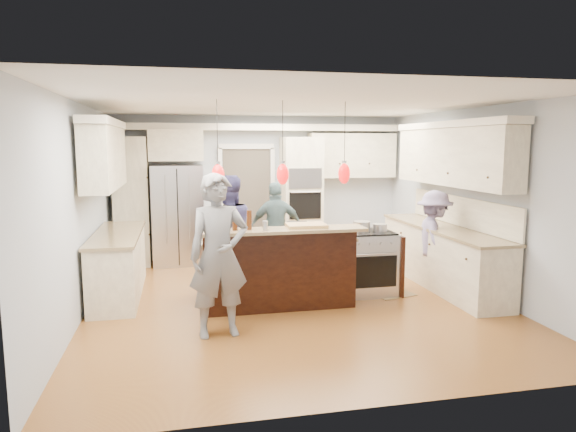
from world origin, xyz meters
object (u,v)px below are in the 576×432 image
object	(u,v)px
person_far_left	(228,232)
person_bar_end	(219,256)
kitchen_island	(275,267)
island_range	(369,263)
refrigerator	(178,215)

from	to	relation	value
person_far_left	person_bar_end	bearing A→B (deg)	68.25
person_bar_end	kitchen_island	bearing A→B (deg)	46.26
island_range	person_far_left	distance (m)	2.13
refrigerator	person_bar_end	distance (m)	3.75
refrigerator	island_range	size ratio (longest dim) A/B	1.96
island_range	person_far_left	size ratio (longest dim) A/B	0.54
refrigerator	kitchen_island	bearing A→B (deg)	-63.12
kitchen_island	person_far_left	world-z (taller)	person_far_left
refrigerator	island_range	xyz separation A→B (m)	(2.71, -2.49, -0.44)
kitchen_island	island_range	world-z (taller)	kitchen_island
person_bar_end	person_far_left	bearing A→B (deg)	74.28
refrigerator	person_far_left	distance (m)	1.94
island_range	person_bar_end	size ratio (longest dim) A/B	0.50
person_bar_end	person_far_left	world-z (taller)	person_bar_end
kitchen_island	person_far_left	xyz separation A→B (m)	(-0.56, 0.78, 0.37)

